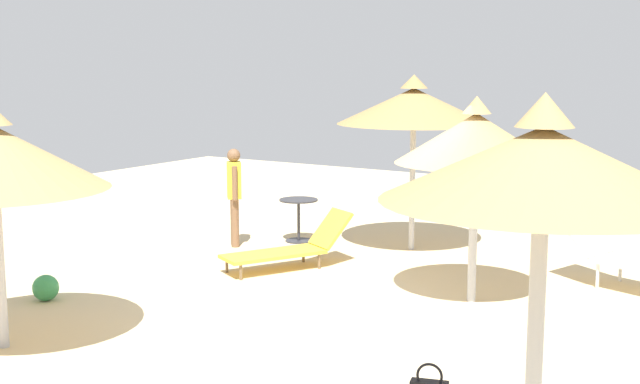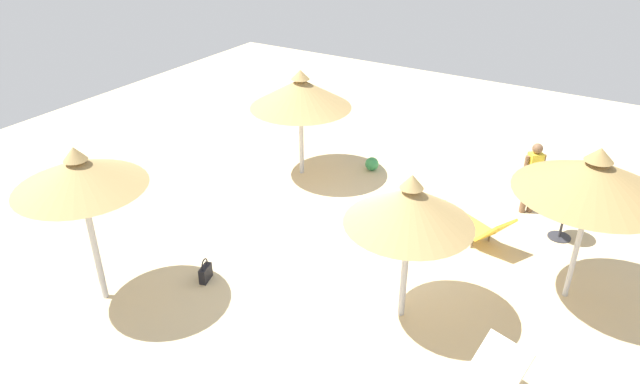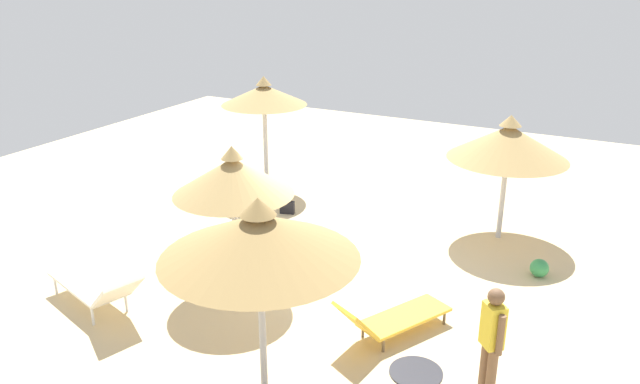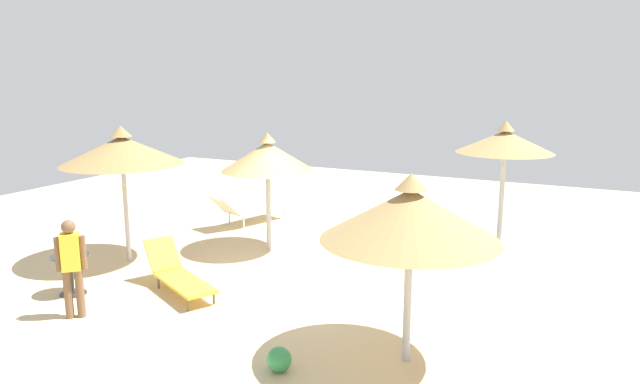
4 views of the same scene
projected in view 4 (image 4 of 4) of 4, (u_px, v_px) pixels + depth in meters
ground at (294, 278)px, 11.36m from camera, size 24.00×24.00×0.10m
parasol_umbrella_back at (268, 157)px, 12.62m from camera, size 2.02×2.02×2.62m
parasol_umbrella_near_left at (410, 215)px, 7.62m from camera, size 2.39×2.39×2.61m
parasol_umbrella_far_right at (505, 142)px, 12.60m from camera, size 2.08×2.08×2.86m
parasol_umbrella_far_left at (122, 150)px, 11.81m from camera, size 2.45×2.45×2.83m
lounge_chair_edge at (248, 207)px, 15.12m from camera, size 1.30×2.26×0.88m
lounge_chair_center at (178, 274)px, 10.49m from camera, size 2.01×1.41×0.80m
person_standing_front at (71, 263)px, 9.25m from camera, size 0.37×0.35×1.62m
handbag at (431, 250)px, 12.43m from camera, size 0.21×0.35×0.46m
side_table_round at (71, 267)px, 10.31m from camera, size 0.66×0.66×0.73m
beach_ball at (279, 359)px, 7.70m from camera, size 0.34×0.34×0.34m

